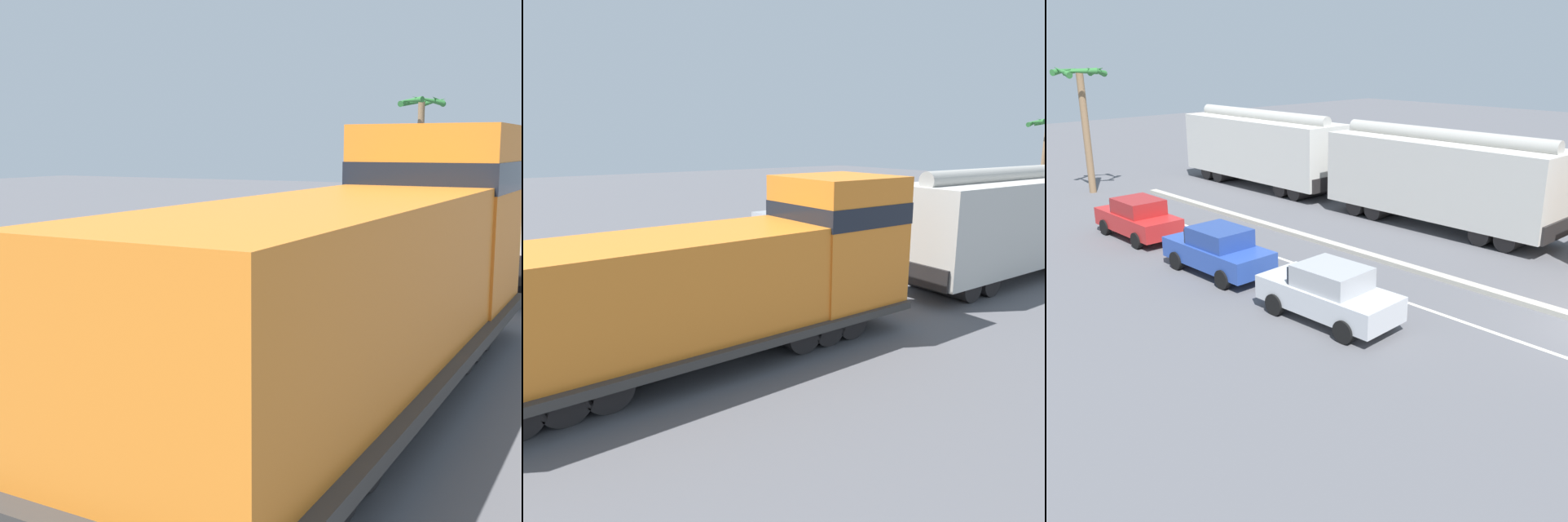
{
  "view_description": "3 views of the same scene",
  "coord_description": "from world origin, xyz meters",
  "views": [
    {
      "loc": [
        8.94,
        -13.21,
        3.8
      ],
      "look_at": [
        0.8,
        1.99,
        1.07
      ],
      "focal_mm": 50.0,
      "sensor_mm": 36.0,
      "label": 1
    },
    {
      "loc": [
        15.58,
        -8.38,
        5.18
      ],
      "look_at": [
        3.57,
        0.32,
        1.59
      ],
      "focal_mm": 35.0,
      "sensor_mm": 36.0,
      "label": 2
    },
    {
      "loc": [
        -16.4,
        -4.76,
        7.21
      ],
      "look_at": [
        -4.0,
        8.02,
        1.04
      ],
      "focal_mm": 42.0,
      "sensor_mm": 36.0,
      "label": 3
    }
  ],
  "objects": [
    {
      "name": "hopper_car_lead",
      "position": [
        5.28,
        9.51,
        2.08
      ],
      "size": [
        2.9,
        10.6,
        4.18
      ],
      "color": "beige",
      "rests_on": "ground"
    },
    {
      "name": "cyclist",
      "position": [
        0.71,
        0.6,
        0.82
      ],
      "size": [
        1.65,
        0.65,
        1.71
      ],
      "color": "black",
      "rests_on": "ground"
    },
    {
      "name": "parked_car_silver",
      "position": [
        -4.99,
        6.15,
        0.82
      ],
      "size": [
        1.95,
        4.26,
        1.62
      ],
      "color": "#B7BABF",
      "rests_on": "ground"
    },
    {
      "name": "ground_plane",
      "position": [
        0.0,
        0.0,
        0.0
      ],
      "size": [
        120.0,
        120.0,
        0.0
      ],
      "primitive_type": "plane",
      "color": "#56565B"
    },
    {
      "name": "lane_stripe",
      "position": [
        -2.4,
        6.0,
        0.0
      ],
      "size": [
        0.14,
        36.0,
        0.01
      ],
      "primitive_type": "cube",
      "color": "silver",
      "rests_on": "ground"
    },
    {
      "name": "parked_car_red",
      "position": [
        -4.74,
        17.05,
        0.82
      ],
      "size": [
        1.86,
        4.21,
        1.62
      ],
      "color": "red",
      "rests_on": "ground"
    },
    {
      "name": "locomotive",
      "position": [
        5.28,
        -2.64,
        1.8
      ],
      "size": [
        3.1,
        11.61,
        4.2
      ],
      "color": "orange",
      "rests_on": "ground"
    },
    {
      "name": "median_curb",
      "position": [
        0.0,
        6.0,
        0.08
      ],
      "size": [
        0.36,
        36.0,
        0.16
      ],
      "primitive_type": "cube",
      "color": "#B2AD9E",
      "rests_on": "ground"
    },
    {
      "name": "parked_car_blue",
      "position": [
        -4.92,
        11.4,
        0.82
      ],
      "size": [
        1.88,
        4.22,
        1.62
      ],
      "color": "#28479E",
      "rests_on": "ground"
    },
    {
      "name": "palm_tree_near",
      "position": [
        -2.29,
        26.25,
        4.91
      ],
      "size": [
        2.65,
        2.77,
        6.57
      ],
      "color": "#846647",
      "rests_on": "ground"
    }
  ]
}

